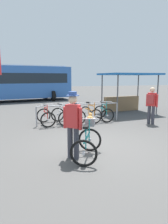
% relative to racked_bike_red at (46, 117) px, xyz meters
% --- Properties ---
extents(ground_plane, '(80.00, 80.00, 0.00)m').
position_rel_racked_bike_red_xyz_m(ground_plane, '(1.18, -3.27, -0.37)').
color(ground_plane, '#514F4C').
extents(bike_rack_rail, '(3.91, 0.25, 0.88)m').
position_rel_racked_bike_red_xyz_m(bike_rack_rail, '(1.51, -0.11, 0.32)').
color(bike_rack_rail, '#99999E').
rests_on(bike_rack_rail, ground).
extents(racked_bike_red, '(0.75, 1.15, 0.97)m').
position_rel_racked_bike_red_xyz_m(racked_bike_red, '(0.00, 0.00, 0.00)').
color(racked_bike_red, black).
rests_on(racked_bike_red, ground).
extents(racked_bike_white, '(0.82, 1.19, 0.97)m').
position_rel_racked_bike_red_xyz_m(racked_bike_white, '(0.70, 0.03, 0.00)').
color(racked_bike_white, black).
rests_on(racked_bike_white, ground).
extents(racked_bike_blue, '(0.70, 1.11, 0.97)m').
position_rel_racked_bike_red_xyz_m(racked_bike_blue, '(1.40, 0.07, 0.00)').
color(racked_bike_blue, black).
rests_on(racked_bike_blue, ground).
extents(racked_bike_orange, '(0.85, 1.19, 0.97)m').
position_rel_racked_bike_red_xyz_m(racked_bike_orange, '(2.10, 0.10, 0.00)').
color(racked_bike_orange, black).
rests_on(racked_bike_orange, ground).
extents(racked_bike_teal, '(0.70, 1.11, 0.97)m').
position_rel_racked_bike_red_xyz_m(racked_bike_teal, '(2.80, 0.14, 0.00)').
color(racked_bike_teal, black).
rests_on(racked_bike_teal, ground).
extents(featured_bicycle, '(1.08, 1.26, 1.09)m').
position_rel_racked_bike_red_xyz_m(featured_bicycle, '(0.65, -3.90, 0.12)').
color(featured_bicycle, black).
rests_on(featured_bicycle, ground).
extents(person_with_featured_bike, '(0.41, 0.40, 1.72)m').
position_rel_racked_bike_red_xyz_m(person_with_featured_bike, '(0.26, -3.90, 0.58)').
color(person_with_featured_bike, '#383842').
rests_on(person_with_featured_bike, ground).
extents(pedestrian_with_backpack, '(0.45, 0.48, 1.64)m').
position_rel_racked_bike_red_xyz_m(pedestrian_with_backpack, '(4.52, -1.21, 0.57)').
color(pedestrian_with_backpack, '#383842').
rests_on(pedestrian_with_backpack, ground).
extents(bus_distant, '(10.26, 4.35, 3.08)m').
position_rel_racked_bike_red_xyz_m(bus_distant, '(-1.74, 9.65, 1.37)').
color(bus_distant, '#3366B7').
rests_on(bus_distant, ground).
extents(market_stall, '(3.26, 2.53, 2.30)m').
position_rel_racked_bike_red_xyz_m(market_stall, '(4.99, 1.99, 1.03)').
color(market_stall, '#4C4C51').
rests_on(market_stall, ground).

